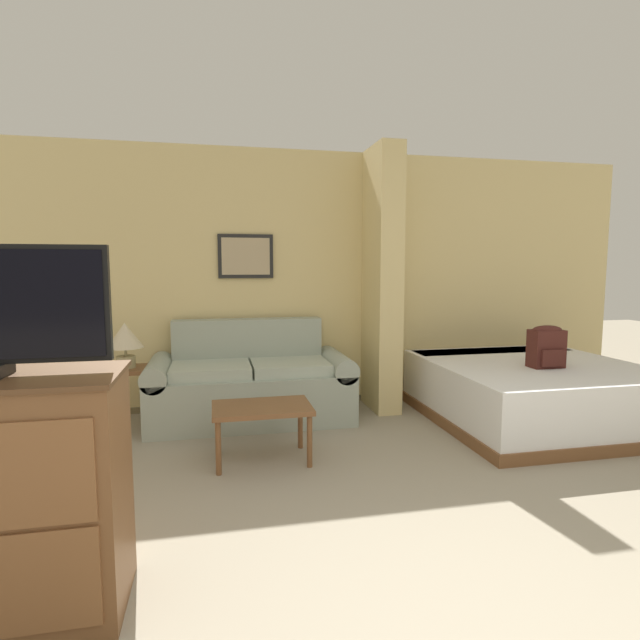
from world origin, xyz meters
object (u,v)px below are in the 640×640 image
coffee_table (262,412)px  bed (532,391)px  couch (251,384)px  backpack (547,346)px  table_lamp (125,338)px

coffee_table → bed: bearing=10.2°
couch → backpack: 2.70m
coffee_table → backpack: size_ratio=1.92×
backpack → couch: bearing=162.9°
table_lamp → backpack: table_lamp is taller
table_lamp → bed: bearing=-7.9°
couch → table_lamp: bearing=-176.5°
bed → backpack: size_ratio=5.09×
bed → table_lamp: bearing=172.1°
couch → bed: 2.64m
coffee_table → table_lamp: size_ratio=1.82×
table_lamp → backpack: size_ratio=1.06×
couch → coffee_table: (0.01, -1.04, 0.03)m
couch → coffee_table: couch is taller
table_lamp → bed: 3.74m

